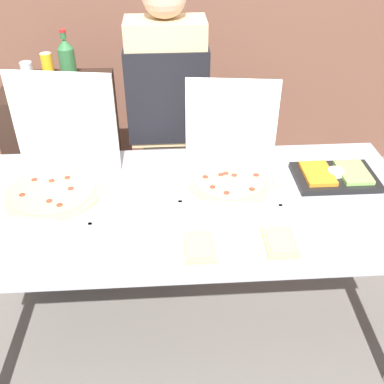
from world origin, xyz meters
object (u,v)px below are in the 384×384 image
(paper_plate_front_right, at_px, (199,248))
(soda_can_silver, at_px, (28,73))
(pizza_box_near_right, at_px, (56,174))
(pizza_box_far_right, at_px, (230,166))
(veggie_tray, at_px, (335,176))
(person_server_vest, at_px, (168,116))
(soda_can_colored, at_px, (47,64))
(paper_plate_front_center, at_px, (280,244))
(soda_bottle, at_px, (67,61))

(paper_plate_front_right, distance_m, soda_can_silver, 1.48)
(pizza_box_near_right, height_order, soda_can_silver, pizza_box_near_right)
(pizza_box_far_right, distance_m, soda_can_silver, 1.27)
(veggie_tray, height_order, person_server_vest, person_server_vest)
(soda_can_colored, relative_size, person_server_vest, 0.08)
(paper_plate_front_center, bearing_deg, paper_plate_front_right, -178.95)
(pizza_box_near_right, height_order, paper_plate_front_center, pizza_box_near_right)
(pizza_box_far_right, relative_size, soda_can_colored, 3.99)
(pizza_box_near_right, relative_size, veggie_tray, 1.53)
(veggie_tray, xyz_separation_m, soda_can_colored, (-1.44, 0.89, 0.25))
(soda_can_colored, bearing_deg, person_server_vest, -26.44)
(soda_bottle, bearing_deg, veggie_tray, -29.25)
(pizza_box_near_right, distance_m, person_server_vest, 0.74)
(soda_bottle, distance_m, soda_can_colored, 0.23)
(pizza_box_far_right, distance_m, soda_bottle, 1.10)
(pizza_box_near_right, distance_m, soda_can_colored, 0.92)
(soda_can_silver, xyz_separation_m, person_server_vest, (0.76, -0.20, -0.18))
(soda_can_colored, bearing_deg, paper_plate_front_center, -50.52)
(pizza_box_near_right, height_order, paper_plate_front_right, pizza_box_near_right)
(pizza_box_near_right, relative_size, person_server_vest, 0.35)
(pizza_box_far_right, bearing_deg, person_server_vest, 124.96)
(paper_plate_front_center, distance_m, soda_can_silver, 1.68)
(paper_plate_front_center, height_order, soda_can_colored, soda_can_colored)
(paper_plate_front_center, distance_m, paper_plate_front_right, 0.31)
(paper_plate_front_right, xyz_separation_m, person_server_vest, (-0.09, 0.99, 0.08))
(paper_plate_front_center, height_order, soda_bottle, soda_bottle)
(paper_plate_front_center, bearing_deg, soda_bottle, 128.92)
(soda_can_silver, bearing_deg, pizza_box_near_right, -70.82)
(veggie_tray, distance_m, soda_can_colored, 1.71)
(veggie_tray, bearing_deg, pizza_box_far_right, 176.74)
(pizza_box_near_right, height_order, soda_can_colored, pizza_box_near_right)
(pizza_box_near_right, relative_size, soda_can_silver, 4.60)
(soda_can_colored, bearing_deg, soda_can_silver, -118.52)
(veggie_tray, bearing_deg, person_server_vest, 144.38)
(paper_plate_front_right, bearing_deg, soda_can_colored, 120.41)
(pizza_box_near_right, xyz_separation_m, paper_plate_front_right, (0.60, -0.44, -0.07))
(soda_can_colored, xyz_separation_m, person_server_vest, (0.68, -0.34, -0.18))
(person_server_vest, bearing_deg, pizza_box_far_right, 117.67)
(paper_plate_front_center, relative_size, soda_can_colored, 1.63)
(pizza_box_far_right, height_order, soda_bottle, soda_bottle)
(paper_plate_front_right, height_order, soda_bottle, soda_bottle)
(pizza_box_far_right, bearing_deg, soda_can_colored, 145.38)
(paper_plate_front_center, distance_m, veggie_tray, 0.56)
(pizza_box_far_right, height_order, soda_can_silver, pizza_box_far_right)
(soda_bottle, distance_m, soda_can_silver, 0.24)
(soda_bottle, relative_size, soda_can_silver, 2.38)
(paper_plate_front_right, xyz_separation_m, soda_bottle, (-0.63, 1.17, 0.33))
(pizza_box_near_right, xyz_separation_m, soda_bottle, (-0.03, 0.72, 0.26))
(pizza_box_near_right, relative_size, paper_plate_front_right, 2.72)
(pizza_box_near_right, height_order, veggie_tray, pizza_box_near_right)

